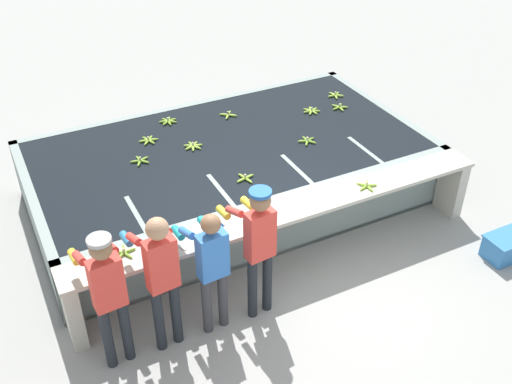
{
  "coord_description": "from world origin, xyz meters",
  "views": [
    {
      "loc": [
        -2.97,
        -4.75,
        5.11
      ],
      "look_at": [
        0.0,
        1.08,
        0.63
      ],
      "focal_mm": 42.0,
      "sensor_mm": 36.0,
      "label": 1
    }
  ],
  "objects_px": {
    "banana_bunch_floating_0": "(245,178)",
    "banana_bunch_floating_3": "(140,161)",
    "banana_bunch_floating_6": "(148,140)",
    "banana_bunch_floating_9": "(193,146)",
    "worker_1": "(161,271)",
    "banana_bunch_ledge_1": "(367,186)",
    "worker_0": "(107,289)",
    "banana_bunch_floating_4": "(340,107)",
    "worker_2": "(211,262)",
    "banana_bunch_floating_8": "(228,115)",
    "worker_3": "(258,240)",
    "banana_bunch_floating_5": "(335,95)",
    "banana_bunch_ledge_0": "(124,253)",
    "crate": "(506,247)",
    "banana_bunch_floating_2": "(307,141)",
    "banana_bunch_floating_1": "(312,111)",
    "knife_1": "(171,241)",
    "banana_bunch_floating_7": "(168,121)",
    "knife_0": "(212,233)"
  },
  "relations": [
    {
      "from": "banana_bunch_floating_4",
      "to": "banana_bunch_floating_8",
      "type": "height_order",
      "value": "same"
    },
    {
      "from": "banana_bunch_floating_4",
      "to": "crate",
      "type": "distance_m",
      "value": 3.25
    },
    {
      "from": "banana_bunch_floating_7",
      "to": "banana_bunch_floating_9",
      "type": "relative_size",
      "value": 1.0
    },
    {
      "from": "banana_bunch_floating_3",
      "to": "banana_bunch_floating_1",
      "type": "bearing_deg",
      "value": 4.58
    },
    {
      "from": "banana_bunch_floating_2",
      "to": "knife_0",
      "type": "relative_size",
      "value": 0.84
    },
    {
      "from": "banana_bunch_floating_5",
      "to": "banana_bunch_floating_8",
      "type": "xyz_separation_m",
      "value": [
        -1.85,
        0.15,
        0.0
      ]
    },
    {
      "from": "banana_bunch_floating_8",
      "to": "banana_bunch_floating_9",
      "type": "relative_size",
      "value": 0.87
    },
    {
      "from": "worker_3",
      "to": "banana_bunch_floating_8",
      "type": "bearing_deg",
      "value": 71.04
    },
    {
      "from": "worker_0",
      "to": "banana_bunch_floating_8",
      "type": "xyz_separation_m",
      "value": [
        2.7,
        3.03,
        -0.11
      ]
    },
    {
      "from": "worker_3",
      "to": "banana_bunch_floating_5",
      "type": "height_order",
      "value": "worker_3"
    },
    {
      "from": "worker_1",
      "to": "banana_bunch_floating_7",
      "type": "distance_m",
      "value": 3.5
    },
    {
      "from": "banana_bunch_floating_9",
      "to": "crate",
      "type": "bearing_deg",
      "value": -44.51
    },
    {
      "from": "banana_bunch_floating_0",
      "to": "banana_bunch_floating_9",
      "type": "distance_m",
      "value": 1.11
    },
    {
      "from": "banana_bunch_floating_1",
      "to": "crate",
      "type": "xyz_separation_m",
      "value": [
        1.02,
        -3.2,
        -0.75
      ]
    },
    {
      "from": "worker_2",
      "to": "banana_bunch_ledge_1",
      "type": "relative_size",
      "value": 5.66
    },
    {
      "from": "worker_1",
      "to": "banana_bunch_floating_5",
      "type": "bearing_deg",
      "value": 35.84
    },
    {
      "from": "worker_2",
      "to": "banana_bunch_floating_0",
      "type": "bearing_deg",
      "value": 51.67
    },
    {
      "from": "worker_3",
      "to": "banana_bunch_ledge_0",
      "type": "relative_size",
      "value": 6.17
    },
    {
      "from": "banana_bunch_floating_7",
      "to": "worker_1",
      "type": "bearing_deg",
      "value": -111.07
    },
    {
      "from": "banana_bunch_floating_2",
      "to": "crate",
      "type": "bearing_deg",
      "value": -57.05
    },
    {
      "from": "banana_bunch_floating_5",
      "to": "banana_bunch_floating_3",
      "type": "bearing_deg",
      "value": -171.29
    },
    {
      "from": "banana_bunch_floating_1",
      "to": "knife_1",
      "type": "bearing_deg",
      "value": -146.45
    },
    {
      "from": "banana_bunch_floating_3",
      "to": "banana_bunch_floating_6",
      "type": "relative_size",
      "value": 0.98
    },
    {
      "from": "banana_bunch_floating_0",
      "to": "banana_bunch_floating_7",
      "type": "bearing_deg",
      "value": 99.97
    },
    {
      "from": "worker_1",
      "to": "banana_bunch_ledge_1",
      "type": "xyz_separation_m",
      "value": [
        2.89,
        0.47,
        -0.12
      ]
    },
    {
      "from": "banana_bunch_floating_6",
      "to": "banana_bunch_floating_9",
      "type": "distance_m",
      "value": 0.67
    },
    {
      "from": "banana_bunch_floating_1",
      "to": "banana_bunch_floating_9",
      "type": "xyz_separation_m",
      "value": [
        -2.05,
        -0.18,
        0.0
      ]
    },
    {
      "from": "worker_0",
      "to": "banana_bunch_floating_5",
      "type": "distance_m",
      "value": 5.38
    },
    {
      "from": "worker_2",
      "to": "banana_bunch_floating_5",
      "type": "relative_size",
      "value": 5.67
    },
    {
      "from": "worker_0",
      "to": "banana_bunch_floating_4",
      "type": "xyz_separation_m",
      "value": [
        4.37,
        2.48,
        -0.11
      ]
    },
    {
      "from": "banana_bunch_floating_6",
      "to": "banana_bunch_ledge_1",
      "type": "bearing_deg",
      "value": -48.79
    },
    {
      "from": "banana_bunch_floating_6",
      "to": "banana_bunch_floating_5",
      "type": "bearing_deg",
      "value": 0.81
    },
    {
      "from": "knife_0",
      "to": "knife_1",
      "type": "bearing_deg",
      "value": 171.78
    },
    {
      "from": "banana_bunch_ledge_0",
      "to": "knife_1",
      "type": "distance_m",
      "value": 0.53
    },
    {
      "from": "banana_bunch_ledge_0",
      "to": "worker_2",
      "type": "bearing_deg",
      "value": -37.42
    },
    {
      "from": "banana_bunch_floating_2",
      "to": "banana_bunch_floating_3",
      "type": "relative_size",
      "value": 1.0
    },
    {
      "from": "banana_bunch_floating_6",
      "to": "crate",
      "type": "xyz_separation_m",
      "value": [
        3.58,
        -3.46,
        -0.75
      ]
    },
    {
      "from": "banana_bunch_ledge_1",
      "to": "knife_1",
      "type": "distance_m",
      "value": 2.58
    },
    {
      "from": "banana_bunch_floating_4",
      "to": "banana_bunch_ledge_0",
      "type": "relative_size",
      "value": 0.99
    },
    {
      "from": "worker_3",
      "to": "banana_bunch_floating_6",
      "type": "relative_size",
      "value": 6.05
    },
    {
      "from": "banana_bunch_floating_2",
      "to": "banana_bunch_floating_6",
      "type": "relative_size",
      "value": 0.98
    },
    {
      "from": "banana_bunch_floating_7",
      "to": "banana_bunch_floating_2",
      "type": "bearing_deg",
      "value": -43.26
    },
    {
      "from": "banana_bunch_floating_0",
      "to": "banana_bunch_floating_3",
      "type": "xyz_separation_m",
      "value": [
        -1.07,
        1.03,
        -0.0
      ]
    },
    {
      "from": "worker_3",
      "to": "knife_1",
      "type": "bearing_deg",
      "value": 144.11
    },
    {
      "from": "banana_bunch_floating_2",
      "to": "banana_bunch_floating_7",
      "type": "height_order",
      "value": "same"
    },
    {
      "from": "banana_bunch_floating_2",
      "to": "banana_bunch_floating_9",
      "type": "bearing_deg",
      "value": 158.25
    },
    {
      "from": "banana_bunch_floating_8",
      "to": "worker_0",
      "type": "bearing_deg",
      "value": -131.7
    },
    {
      "from": "worker_2",
      "to": "banana_bunch_floating_4",
      "type": "relative_size",
      "value": 5.72
    },
    {
      "from": "banana_bunch_floating_6",
      "to": "banana_bunch_floating_8",
      "type": "relative_size",
      "value": 1.16
    },
    {
      "from": "banana_bunch_floating_5",
      "to": "crate",
      "type": "xyz_separation_m",
      "value": [
        0.39,
        -3.51,
        -0.75
      ]
    }
  ]
}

